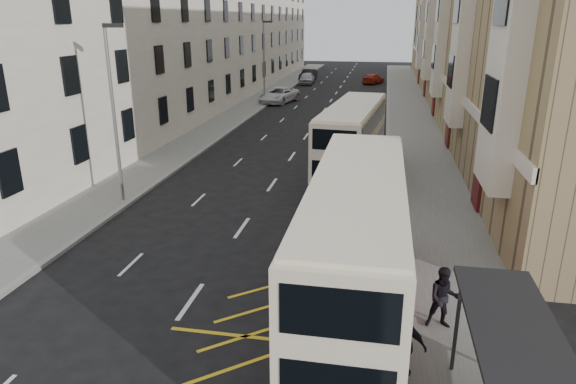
% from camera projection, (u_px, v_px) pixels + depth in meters
% --- Properties ---
extents(pavement_right, '(4.00, 120.00, 0.15)m').
position_uv_depth(pavement_right, '(415.00, 134.00, 38.73)').
color(pavement_right, slate).
rests_on(pavement_right, ground).
extents(pavement_left, '(3.00, 120.00, 0.15)m').
position_uv_depth(pavement_left, '(218.00, 126.00, 41.40)').
color(pavement_left, slate).
rests_on(pavement_left, ground).
extents(kerb_right, '(0.25, 120.00, 0.15)m').
position_uv_depth(kerb_right, '(388.00, 133.00, 39.08)').
color(kerb_right, gray).
rests_on(kerb_right, ground).
extents(kerb_left, '(0.25, 120.00, 0.15)m').
position_uv_depth(kerb_left, '(236.00, 127.00, 41.15)').
color(kerb_left, gray).
rests_on(kerb_left, ground).
extents(road_markings, '(10.00, 110.00, 0.01)m').
position_uv_depth(road_markings, '(330.00, 102.00, 54.10)').
color(road_markings, silver).
rests_on(road_markings, ground).
extents(terrace_right, '(10.75, 79.00, 15.25)m').
position_uv_depth(terrace_right, '(486.00, 28.00, 49.48)').
color(terrace_right, '#947956').
rests_on(terrace_right, ground).
extents(terrace_left, '(9.18, 79.00, 13.25)m').
position_uv_depth(terrace_left, '(207.00, 37.00, 54.80)').
color(terrace_left, white).
rests_on(terrace_left, ground).
extents(bus_shelter, '(1.65, 4.25, 2.70)m').
position_uv_depth(bus_shelter, '(519.00, 363.00, 9.70)').
color(bus_shelter, black).
rests_on(bus_shelter, pavement_right).
extents(guard_railing, '(0.06, 6.56, 1.01)m').
position_uv_depth(guard_railing, '(397.00, 268.00, 16.19)').
color(guard_railing, '#B0171B').
rests_on(guard_railing, pavement_right).
extents(street_lamp_near, '(0.93, 0.18, 8.00)m').
position_uv_depth(street_lamp_near, '(114.00, 105.00, 22.98)').
color(street_lamp_near, gray).
rests_on(street_lamp_near, pavement_left).
extents(street_lamp_far, '(0.93, 0.18, 8.00)m').
position_uv_depth(street_lamp_far, '(264.00, 58.00, 50.92)').
color(street_lamp_far, gray).
rests_on(street_lamp_far, pavement_left).
extents(double_decker_front, '(2.52, 10.93, 4.35)m').
position_uv_depth(double_decker_front, '(355.00, 250.00, 14.29)').
color(double_decker_front, '#F3E3BF').
rests_on(double_decker_front, ground).
extents(double_decker_rear, '(3.34, 10.37, 4.06)m').
position_uv_depth(double_decker_rear, '(352.00, 142.00, 27.45)').
color(double_decker_rear, '#F3E3BF').
rests_on(double_decker_rear, ground).
extents(pedestrian_mid, '(0.92, 0.75, 1.80)m').
position_uv_depth(pedestrian_mid, '(444.00, 298.00, 14.06)').
color(pedestrian_mid, black).
rests_on(pedestrian_mid, pavement_right).
extents(pedestrian_far, '(1.14, 0.75, 1.80)m').
position_uv_depth(pedestrian_far, '(404.00, 344.00, 12.08)').
color(pedestrian_far, black).
rests_on(pedestrian_far, pavement_right).
extents(white_van, '(3.98, 6.18, 1.58)m').
position_uv_depth(white_van, '(279.00, 95.00, 53.34)').
color(white_van, white).
rests_on(white_van, ground).
extents(car_silver, '(2.04, 4.65, 1.56)m').
position_uv_depth(car_silver, '(307.00, 78.00, 68.50)').
color(car_silver, '#A5A7AC').
rests_on(car_silver, ground).
extents(car_dark, '(2.11, 4.79, 1.53)m').
position_uv_depth(car_dark, '(308.00, 75.00, 72.93)').
color(car_dark, black).
rests_on(car_dark, ground).
extents(car_red, '(3.19, 4.83, 1.30)m').
position_uv_depth(car_red, '(373.00, 79.00, 69.05)').
color(car_red, '#A2200E').
rests_on(car_red, ground).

